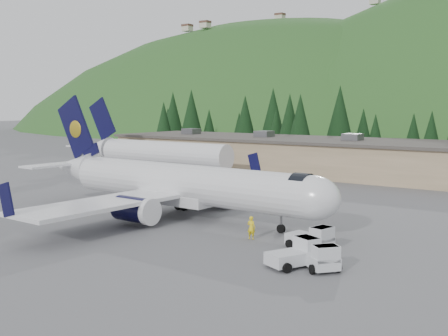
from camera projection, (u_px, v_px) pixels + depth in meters
ground at (186, 218)px, 51.04m from camera, size 600.00×600.00×0.00m
airliner at (177, 184)px, 51.31m from camera, size 33.80×31.66×11.24m
second_airliner at (150, 152)px, 82.87m from camera, size 27.50×11.00×10.05m
baggage_tug_a at (313, 239)px, 39.64m from camera, size 3.57×2.55×1.76m
baggage_tug_b at (320, 258)px, 34.80m from camera, size 3.51×3.30×1.72m
baggage_tug_c at (297, 254)px, 35.57m from camera, size 3.03×3.74×1.79m
terminal_building at (321, 156)px, 84.36m from camera, size 71.00×17.00×6.10m
ramp_worker at (251, 228)px, 42.69m from camera, size 0.71×0.51×1.80m
tree_line at (365, 123)px, 102.79m from camera, size 112.53×17.35×13.69m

